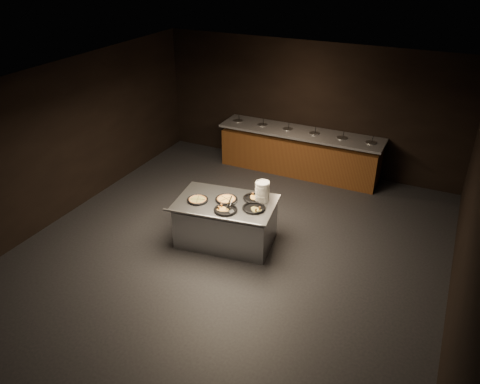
{
  "coord_description": "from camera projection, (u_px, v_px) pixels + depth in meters",
  "views": [
    {
      "loc": [
        3.01,
        -5.85,
        4.8
      ],
      "look_at": [
        0.07,
        0.3,
        1.09
      ],
      "focal_mm": 35.0,
      "sensor_mm": 36.0,
      "label": 1
    }
  ],
  "objects": [
    {
      "name": "plate_stack",
      "position": [
        262.0,
        192.0,
        7.98
      ],
      "size": [
        0.24,
        0.24,
        0.36
      ],
      "primitive_type": "cylinder",
      "color": "white",
      "rests_on": "serving_counter"
    },
    {
      "name": "pan_cheese_slices_a",
      "position": [
        254.0,
        198.0,
        8.11
      ],
      "size": [
        0.37,
        0.37,
        0.04
      ],
      "rotation": [
        0.0,
        0.0,
        0.48
      ],
      "color": "black",
      "rests_on": "serving_counter"
    },
    {
      "name": "pan_cheese_whole",
      "position": [
        226.0,
        199.0,
        8.07
      ],
      "size": [
        0.39,
        0.39,
        0.04
      ],
      "rotation": [
        0.0,
        0.0,
        -0.42
      ],
      "color": "black",
      "rests_on": "serving_counter"
    },
    {
      "name": "pan_veggie_whole",
      "position": [
        198.0,
        200.0,
        8.06
      ],
      "size": [
        0.37,
        0.37,
        0.04
      ],
      "rotation": [
        0.0,
        0.0,
        0.35
      ],
      "color": "black",
      "rests_on": "serving_counter"
    },
    {
      "name": "server_right",
      "position": [
        229.0,
        206.0,
        7.77
      ],
      "size": [
        0.24,
        0.24,
        0.15
      ],
      "rotation": [
        0.0,
        0.0,
        -0.75
      ],
      "color": "#A9ABB0",
      "rests_on": "serving_counter"
    },
    {
      "name": "pan_veggie_slices",
      "position": [
        254.0,
        208.0,
        7.81
      ],
      "size": [
        0.39,
        0.39,
        0.04
      ],
      "rotation": [
        0.0,
        0.0,
        -0.94
      ],
      "color": "black",
      "rests_on": "serving_counter"
    },
    {
      "name": "serving_counter",
      "position": [
        226.0,
        222.0,
        8.23
      ],
      "size": [
        1.84,
        1.33,
        0.81
      ],
      "rotation": [
        0.0,
        0.0,
        0.15
      ],
      "color": "#A9ABB0",
      "rests_on": "ground"
    },
    {
      "name": "room",
      "position": [
        228.0,
        179.0,
        7.38
      ],
      "size": [
        7.02,
        8.02,
        2.92
      ],
      "color": "black",
      "rests_on": "ground"
    },
    {
      "name": "pan_cheese_slices_b",
      "position": [
        226.0,
        210.0,
        7.76
      ],
      "size": [
        0.4,
        0.4,
        0.04
      ],
      "rotation": [
        0.0,
        0.0,
        2.62
      ],
      "color": "black",
      "rests_on": "serving_counter"
    },
    {
      "name": "server_left",
      "position": [
        230.0,
        202.0,
        7.85
      ],
      "size": [
        0.11,
        0.36,
        0.17
      ],
      "rotation": [
        0.0,
        0.0,
        1.65
      ],
      "color": "#A9ABB0",
      "rests_on": "serving_counter"
    },
    {
      "name": "salad_bar",
      "position": [
        299.0,
        155.0,
        10.68
      ],
      "size": [
        3.7,
        0.83,
        1.18
      ],
      "color": "#583314",
      "rests_on": "ground"
    }
  ]
}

